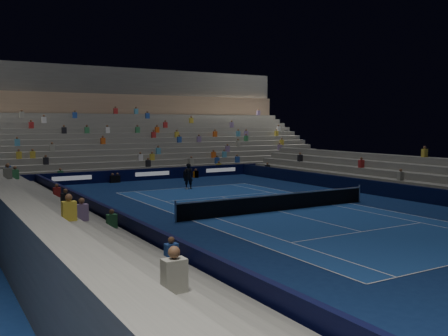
% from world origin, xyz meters
% --- Properties ---
extents(ground, '(90.00, 90.00, 0.00)m').
position_xyz_m(ground, '(0.00, 0.00, 0.00)').
color(ground, '#0D2150').
rests_on(ground, ground).
extents(court_surface, '(10.97, 23.77, 0.01)m').
position_xyz_m(court_surface, '(0.00, 0.00, 0.01)').
color(court_surface, navy).
rests_on(court_surface, ground).
extents(sponsor_barrier_far, '(44.00, 0.25, 1.00)m').
position_xyz_m(sponsor_barrier_far, '(0.00, 18.50, 0.50)').
color(sponsor_barrier_far, black).
rests_on(sponsor_barrier_far, ground).
extents(sponsor_barrier_east, '(0.25, 37.00, 1.00)m').
position_xyz_m(sponsor_barrier_east, '(9.70, 0.00, 0.50)').
color(sponsor_barrier_east, black).
rests_on(sponsor_barrier_east, ground).
extents(sponsor_barrier_west, '(0.25, 37.00, 1.00)m').
position_xyz_m(sponsor_barrier_west, '(-9.70, 0.00, 0.50)').
color(sponsor_barrier_west, black).
rests_on(sponsor_barrier_west, ground).
extents(grandstand_main, '(44.00, 15.20, 11.20)m').
position_xyz_m(grandstand_main, '(0.00, 27.90, 3.38)').
color(grandstand_main, slate).
rests_on(grandstand_main, ground).
extents(grandstand_east, '(5.00, 37.00, 2.50)m').
position_xyz_m(grandstand_east, '(13.17, 0.00, 0.92)').
color(grandstand_east, slate).
rests_on(grandstand_east, ground).
extents(grandstand_west, '(5.00, 37.00, 2.50)m').
position_xyz_m(grandstand_west, '(-13.17, 0.00, 0.92)').
color(grandstand_west, slate).
rests_on(grandstand_west, ground).
extents(tennis_net, '(12.90, 0.10, 1.10)m').
position_xyz_m(tennis_net, '(0.00, 0.00, 0.50)').
color(tennis_net, '#B2B2B7').
rests_on(tennis_net, ground).
extents(tennis_player, '(0.81, 0.64, 1.97)m').
position_xyz_m(tennis_player, '(-0.06, 11.21, 0.98)').
color(tennis_player, black).
rests_on(tennis_player, ground).
extents(broadcast_camera, '(0.65, 1.03, 0.65)m').
position_xyz_m(broadcast_camera, '(2.87, 17.40, 0.34)').
color(broadcast_camera, black).
rests_on(broadcast_camera, ground).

